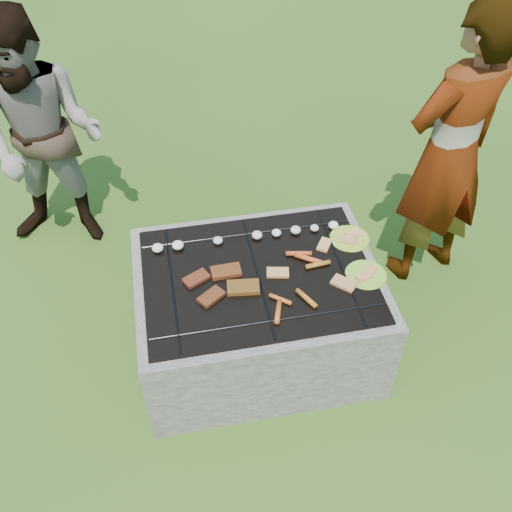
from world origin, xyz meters
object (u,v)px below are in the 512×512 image
(fire_pit, at_px, (258,314))
(cook, at_px, (449,154))
(plate_far, at_px, (350,239))
(plate_near, at_px, (366,275))
(bystander, at_px, (43,139))

(fire_pit, distance_m, cook, 1.44)
(plate_far, bearing_deg, plate_near, -90.10)
(plate_far, height_order, plate_near, plate_far)
(fire_pit, distance_m, plate_near, 0.66)
(plate_far, xyz_separation_m, plate_near, (-0.00, -0.28, -0.00))
(plate_near, xyz_separation_m, cook, (0.65, 0.56, 0.31))
(cook, height_order, bystander, cook)
(cook, bearing_deg, fire_pit, 3.83)
(plate_far, relative_size, bystander, 0.16)
(plate_near, relative_size, cook, 0.13)
(plate_far, xyz_separation_m, bystander, (-1.69, 1.03, 0.20))
(cook, bearing_deg, plate_far, 6.38)
(cook, distance_m, bystander, 2.46)
(fire_pit, distance_m, plate_far, 0.67)
(fire_pit, bearing_deg, plate_near, -11.16)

